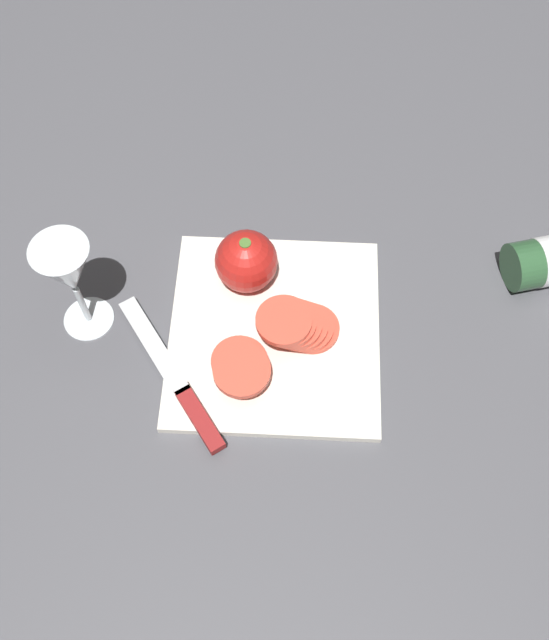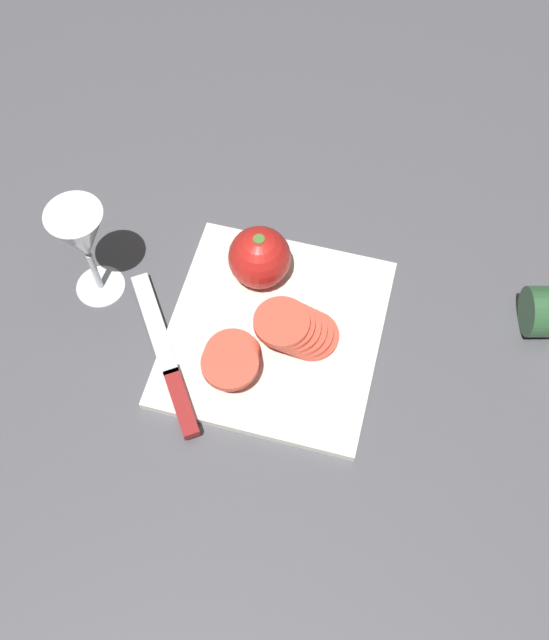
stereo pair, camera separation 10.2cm
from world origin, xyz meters
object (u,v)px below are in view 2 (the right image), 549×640
object	(u,v)px
wine_glass	(82,238)
tomato_slice_stack_near	(296,329)
whole_tomato	(259,257)
knife	(175,383)
tomato_slice_stack_far	(231,358)

from	to	relation	value
wine_glass	tomato_slice_stack_near	world-z (taller)	wine_glass
wine_glass	whole_tomato	world-z (taller)	wine_glass
tomato_slice_stack_near	wine_glass	bearing A→B (deg)	86.73
wine_glass	knife	xyz separation A→B (m)	(-0.13, -0.16, -0.10)
wine_glass	tomato_slice_stack_near	bearing A→B (deg)	-93.27
wine_glass	tomato_slice_stack_near	size ratio (longest dim) A/B	1.49
wine_glass	tomato_slice_stack_far	world-z (taller)	wine_glass
whole_tomato	tomato_slice_stack_near	bearing A→B (deg)	-139.60
knife	tomato_slice_stack_far	size ratio (longest dim) A/B	2.09
tomato_slice_stack_far	whole_tomato	bearing A→B (deg)	0.57
wine_glass	whole_tomato	xyz separation A→B (m)	(0.07, -0.22, -0.07)
tomato_slice_stack_near	tomato_slice_stack_far	xyz separation A→B (m)	(-0.06, 0.07, -0.00)
whole_tomato	wine_glass	bearing A→B (deg)	107.90
whole_tomato	knife	bearing A→B (deg)	162.02
tomato_slice_stack_far	wine_glass	bearing A→B (deg)	70.58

